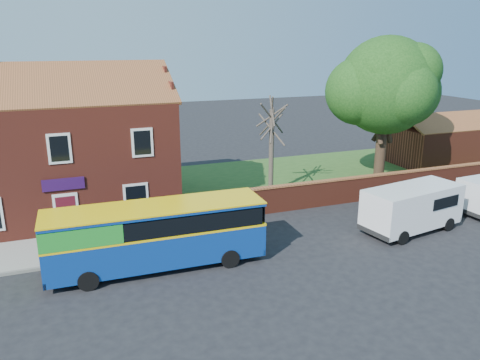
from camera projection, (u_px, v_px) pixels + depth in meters
name	position (u px, v px, depth m)	size (l,w,h in m)	color
ground	(250.00, 279.00, 19.62)	(120.00, 120.00, 0.00)	black
pavement	(70.00, 248.00, 22.41)	(18.00, 3.50, 0.12)	gray
kerb	(71.00, 264.00, 20.83)	(18.00, 0.15, 0.14)	slate
grass_strip	(345.00, 172.00, 35.66)	(26.00, 12.00, 0.04)	#426B28
shop_building	(61.00, 154.00, 26.61)	(12.30, 8.13, 10.50)	maroon
boundary_wall	(397.00, 184.00, 30.05)	(22.00, 0.38, 1.60)	maroon
outbuilding	(441.00, 143.00, 38.24)	(8.20, 5.06, 4.17)	maroon
bus	(150.00, 234.00, 20.17)	(9.40, 2.58, 2.86)	navy
van_near	(412.00, 207.00, 24.33)	(5.72, 3.05, 2.39)	white
large_tree	(385.00, 88.00, 31.37)	(8.22, 6.50, 10.03)	black
bare_tree	(271.00, 147.00, 29.85)	(2.26, 2.70, 6.04)	#4C4238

